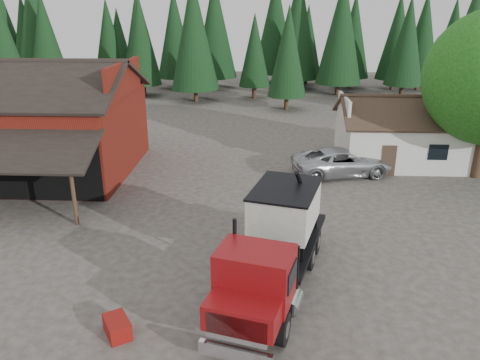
{
  "coord_description": "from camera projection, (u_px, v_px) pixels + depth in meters",
  "views": [
    {
      "loc": [
        3.44,
        -18.45,
        10.18
      ],
      "look_at": [
        2.4,
        3.93,
        1.8
      ],
      "focal_mm": 35.0,
      "sensor_mm": 36.0,
      "label": 1
    }
  ],
  "objects": [
    {
      "name": "silver_car",
      "position": [
        342.0,
        162.0,
        29.65
      ],
      "size": [
        6.76,
        4.23,
        1.74
      ],
      "primitive_type": "imported",
      "rotation": [
        0.0,
        0.0,
        1.8
      ],
      "color": "#B5B8BD",
      "rests_on": "ground"
    },
    {
      "name": "farmhouse",
      "position": [
        401.0,
        138.0,
        31.99
      ],
      "size": [
        8.6,
        6.42,
        4.65
      ],
      "color": "silver",
      "rests_on": "ground"
    },
    {
      "name": "red_barn",
      "position": [
        35.0,
        131.0,
        29.78
      ],
      "size": [
        12.8,
        13.63,
        7.18
      ],
      "color": "maroon",
      "rests_on": "ground"
    },
    {
      "name": "ground",
      "position": [
        183.0,
        247.0,
        20.98
      ],
      "size": [
        120.0,
        120.0,
        0.0
      ],
      "primitive_type": "plane",
      "color": "#423A34",
      "rests_on": "ground"
    },
    {
      "name": "near_pine_a",
      "position": [
        4.0,
        47.0,
        45.9
      ],
      "size": [
        4.4,
        4.4,
        11.4
      ],
      "color": "#382619",
      "rests_on": "ground"
    },
    {
      "name": "conifer_backdrop",
      "position": [
        235.0,
        90.0,
        60.27
      ],
      "size": [
        76.0,
        16.0,
        16.0
      ],
      "primitive_type": null,
      "color": "black",
      "rests_on": "ground"
    },
    {
      "name": "near_pine_c",
      "position": [
        469.0,
        45.0,
        41.93
      ],
      "size": [
        4.84,
        4.84,
        12.4
      ],
      "color": "#382619",
      "rests_on": "ground"
    },
    {
      "name": "feed_truck",
      "position": [
        275.0,
        243.0,
        17.34
      ],
      "size": [
        4.76,
        9.41,
        4.11
      ],
      "rotation": [
        0.0,
        0.0,
        -0.27
      ],
      "color": "black",
      "rests_on": "ground"
    },
    {
      "name": "equip_box",
      "position": [
        117.0,
        327.0,
        15.31
      ],
      "size": [
        1.18,
        1.3,
        0.6
      ],
      "primitive_type": "cube",
      "rotation": [
        0.0,
        0.0,
        0.56
      ],
      "color": "maroon",
      "rests_on": "ground"
    },
    {
      "name": "near_pine_b",
      "position": [
        288.0,
        51.0,
        46.72
      ],
      "size": [
        3.96,
        3.96,
        10.4
      ],
      "color": "#382619",
      "rests_on": "ground"
    },
    {
      "name": "near_pine_d",
      "position": [
        194.0,
        33.0,
        50.37
      ],
      "size": [
        5.28,
        5.28,
        13.4
      ],
      "color": "#382619",
      "rests_on": "ground"
    }
  ]
}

